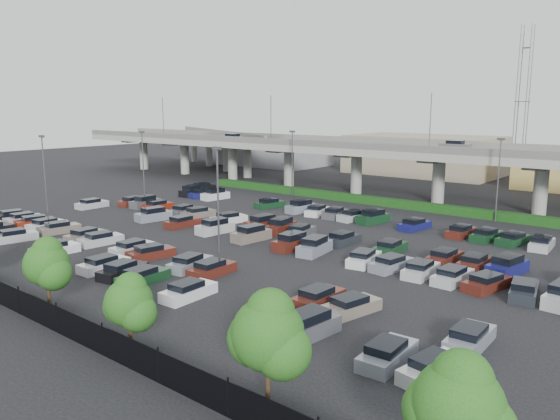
% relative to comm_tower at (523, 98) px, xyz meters
% --- Properties ---
extents(ground, '(280.00, 280.00, 0.00)m').
position_rel_comm_tower_xyz_m(ground, '(-4.00, -74.00, -15.61)').
color(ground, black).
extents(overpass, '(150.00, 13.00, 15.80)m').
position_rel_comm_tower_xyz_m(overpass, '(-4.18, -42.01, -8.64)').
color(overpass, '#9B9C93').
rests_on(overpass, ground).
extents(on_ramp, '(50.93, 30.13, 8.80)m').
position_rel_comm_tower_xyz_m(on_ramp, '(-56.10, -30.95, -8.76)').
color(on_ramp, '#9B9C93').
rests_on(on_ramp, ground).
extents(hedge, '(66.00, 1.60, 1.10)m').
position_rel_comm_tower_xyz_m(hedge, '(-4.00, -49.00, -15.06)').
color(hedge, '#143710').
rests_on(hedge, ground).
extents(fence, '(70.00, 0.10, 2.00)m').
position_rel_comm_tower_xyz_m(fence, '(-4.05, -102.00, -14.71)').
color(fence, black).
rests_on(fence, ground).
extents(tree_row, '(65.07, 3.66, 5.94)m').
position_rel_comm_tower_xyz_m(tree_row, '(-3.30, -100.53, -12.09)').
color(tree_row, '#332316').
rests_on(tree_row, ground).
extents(parked_cars, '(63.08, 41.61, 1.67)m').
position_rel_comm_tower_xyz_m(parked_cars, '(-4.92, -76.44, -15.01)').
color(parked_cars, '#572017').
rests_on(parked_cars, ground).
extents(light_poles, '(66.90, 48.38, 10.30)m').
position_rel_comm_tower_xyz_m(light_poles, '(-8.12, -72.00, -9.37)').
color(light_poles, '#4F4F54').
rests_on(light_poles, ground).
extents(distant_buildings, '(138.00, 24.00, 9.00)m').
position_rel_comm_tower_xyz_m(distant_buildings, '(8.38, -12.19, -11.87)').
color(distant_buildings, gray).
rests_on(distant_buildings, ground).
extents(comm_tower, '(2.40, 2.40, 30.00)m').
position_rel_comm_tower_xyz_m(comm_tower, '(0.00, 0.00, 0.00)').
color(comm_tower, '#4F4F54').
rests_on(comm_tower, ground).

